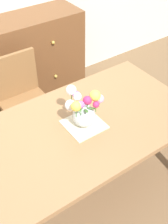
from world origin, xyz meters
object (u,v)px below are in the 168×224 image
(dining_table, at_px, (82,133))
(dresser, at_px, (19,66))
(flower_vase, at_px, (84,109))
(chair_far, at_px, (23,96))

(dining_table, xyz_separation_m, dresser, (0.11, 1.33, -0.15))
(dresser, relative_size, flower_vase, 5.01)
(dresser, distance_m, flower_vase, 1.39)
(chair_far, xyz_separation_m, flower_vase, (0.11, -0.81, 0.36))
(chair_far, xyz_separation_m, dresser, (0.21, 0.52, -0.02))
(flower_vase, bearing_deg, dresser, 85.64)
(dining_table, height_order, flower_vase, flower_vase)
(dining_table, bearing_deg, chair_far, 97.22)
(dresser, bearing_deg, chair_far, -112.20)
(chair_far, relative_size, dresser, 0.64)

